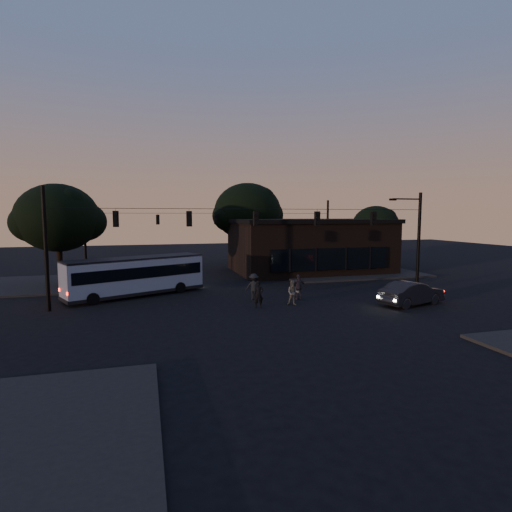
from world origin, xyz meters
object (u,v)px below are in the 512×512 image
object	(u,v)px
car	(412,293)
pedestrian_d	(254,287)
bus	(136,274)
building	(309,245)
pedestrian_c	(299,287)
pedestrian_a	(259,295)
pedestrian_b	(293,293)

from	to	relation	value
car	pedestrian_d	bearing A→B (deg)	50.64
bus	pedestrian_d	distance (m)	8.61
pedestrian_d	building	bearing A→B (deg)	-107.49
building	pedestrian_c	size ratio (longest dim) A/B	8.86
pedestrian_a	pedestrian_d	size ratio (longest dim) A/B	0.94
pedestrian_a	pedestrian_b	size ratio (longest dim) A/B	1.06
car	pedestrian_d	xyz separation A→B (m)	(-9.44, 4.27, 0.14)
bus	pedestrian_b	bearing A→B (deg)	-55.72
bus	pedestrian_d	size ratio (longest dim) A/B	5.51
car	pedestrian_b	size ratio (longest dim) A/B	2.91
building	bus	bearing A→B (deg)	-153.43
building	bus	size ratio (longest dim) A/B	1.55
pedestrian_a	pedestrian_d	xyz separation A→B (m)	(0.37, 2.51, 0.05)
bus	pedestrian_a	xyz separation A→B (m)	(7.43, -6.09, -0.71)
car	pedestrian_c	distance (m)	7.34
pedestrian_b	building	bearing A→B (deg)	85.40
bus	pedestrian_d	bearing A→B (deg)	-49.45
pedestrian_c	pedestrian_d	bearing A→B (deg)	-12.40
building	pedestrian_a	distance (m)	17.54
bus	pedestrian_c	xyz separation A→B (m)	(10.80, -4.33, -0.69)
building	pedestrian_d	bearing A→B (deg)	-127.24
pedestrian_a	pedestrian_b	bearing A→B (deg)	20.20
bus	pedestrian_b	size ratio (longest dim) A/B	6.22
pedestrian_c	bus	bearing A→B (deg)	-20.24
pedestrian_c	car	bearing A→B (deg)	152.99
building	pedestrian_d	world-z (taller)	building
car	pedestrian_a	bearing A→B (deg)	64.80
pedestrian_b	pedestrian_c	bearing A→B (deg)	79.16
pedestrian_a	pedestrian_c	world-z (taller)	pedestrian_c
car	pedestrian_a	size ratio (longest dim) A/B	2.74
car	bus	bearing A→B (deg)	50.48
pedestrian_c	pedestrian_a	bearing A→B (deg)	29.20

